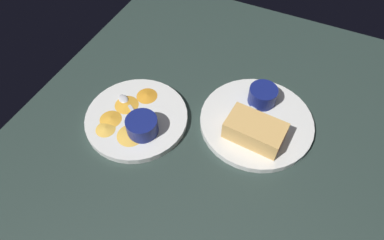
{
  "coord_description": "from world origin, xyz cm",
  "views": [
    {
      "loc": [
        -6.55,
        41.78,
        64.69
      ],
      "look_at": [
        13.55,
        -0.69,
        3.0
      ],
      "focal_mm": 31.01,
      "sensor_mm": 36.0,
      "label": 1
    }
  ],
  "objects": [
    {
      "name": "ramekin_light_gravy",
      "position": [
        23.0,
        6.11,
        3.75
      ],
      "size": [
        7.34,
        7.34,
        4.0
      ],
      "color": "navy",
      "rests_on": "plate_chips_companion"
    },
    {
      "name": "spoon_by_dark_ramekin",
      "position": [
        2.36,
        -9.17,
        1.96
      ],
      "size": [
        4.08,
        9.89,
        0.8
      ],
      "color": "silver",
      "rests_on": "plate_sandwich_main"
    },
    {
      "name": "plantain_chip_scatter",
      "position": [
        28.15,
        4.54,
        1.9
      ],
      "size": [
        14.6,
        18.78,
        0.6
      ],
      "color": "gold",
      "rests_on": "plate_chips_companion"
    },
    {
      "name": "ground_plane",
      "position": [
        0.0,
        0.0,
        -1.5
      ],
      "size": [
        110.0,
        110.0,
        3.0
      ],
      "primitive_type": "cube",
      "color": "#283833"
    },
    {
      "name": "ramekin_dark_sauce",
      "position": [
        0.89,
        -14.5,
        3.88
      ],
      "size": [
        6.93,
        6.93,
        4.26
      ],
      "color": "navy",
      "rests_on": "plate_sandwich_main"
    },
    {
      "name": "plate_sandwich_main",
      "position": [
        0.38,
        -8.4,
        0.8
      ],
      "size": [
        27.19,
        27.19,
        1.6
      ],
      "primitive_type": "cylinder",
      "color": "silver",
      "rests_on": "ground_plane"
    },
    {
      "name": "sandwich_half_near",
      "position": [
        -0.84,
        -3.38,
        4.0
      ],
      "size": [
        13.74,
        8.55,
        4.8
      ],
      "color": "tan",
      "rests_on": "plate_sandwich_main"
    },
    {
      "name": "plate_chips_companion",
      "position": [
        26.72,
        3.01,
        0.8
      ],
      "size": [
        24.8,
        24.8,
        1.6
      ],
      "primitive_type": "cylinder",
      "color": "silver",
      "rests_on": "ground_plane"
    },
    {
      "name": "spoon_by_gravy_ramekin",
      "position": [
        31.15,
        0.37,
        1.96
      ],
      "size": [
        9.22,
        6.34,
        0.8
      ],
      "color": "silver",
      "rests_on": "plate_chips_companion"
    }
  ]
}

